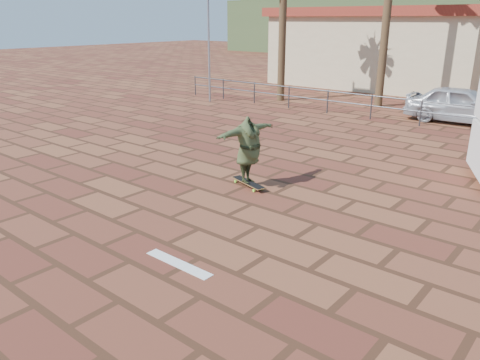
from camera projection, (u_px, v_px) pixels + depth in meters
name	position (u px, v px, depth m)	size (l,w,h in m)	color
ground	(199.00, 229.00, 9.12)	(120.00, 120.00, 0.00)	brown
paint_stripe	(179.00, 264.00, 7.82)	(1.40, 0.22, 0.01)	white
guardrail	(421.00, 108.00, 17.63)	(24.06, 0.06, 1.00)	#47494F
flagpole	(210.00, 1.00, 21.56)	(1.30, 0.10, 8.00)	gray
building_west	(384.00, 47.00, 28.00)	(12.60, 7.60, 4.50)	beige
hill_back	(376.00, 18.00, 61.82)	(35.00, 14.00, 8.00)	#384C28
longboard	(248.00, 183.00, 11.40)	(1.18, 0.58, 0.11)	olive
skateboarder	(248.00, 150.00, 11.13)	(1.99, 0.54, 1.62)	#3B4726
car_silver	(462.00, 105.00, 18.18)	(1.67, 4.15, 1.41)	#AFB1B6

